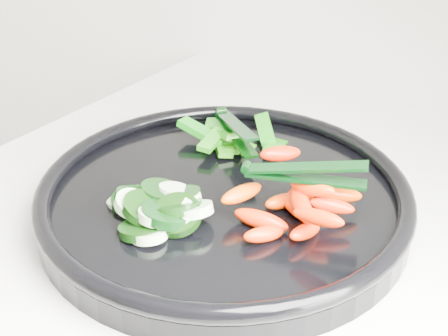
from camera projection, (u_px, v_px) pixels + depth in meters
The scene contains 6 objects.
veggie_tray at pixel (224, 198), 0.63m from camera, with size 0.39×0.39×0.04m.
cucumber_pile at pixel (156, 206), 0.59m from camera, with size 0.12×0.10×0.04m.
carrot_pile at pixel (297, 200), 0.58m from camera, with size 0.13×0.15×0.05m.
pepper_pile at pixel (228, 137), 0.71m from camera, with size 0.12×0.11×0.04m.
tong_carrot at pixel (302, 173), 0.56m from camera, with size 0.11×0.06×0.02m.
tong_pepper at pixel (234, 128), 0.70m from camera, with size 0.10×0.08×0.02m.
Camera 1 is at (-0.40, 1.20, 1.29)m, focal length 50.00 mm.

